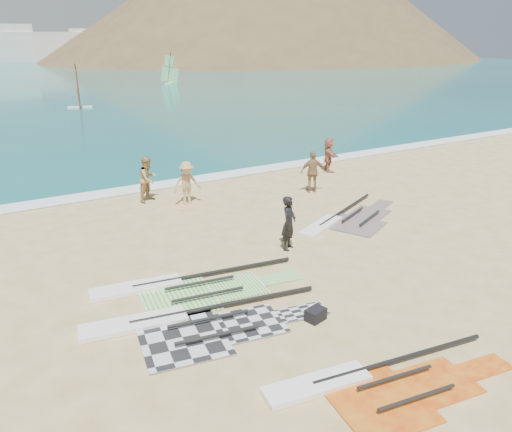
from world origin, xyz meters
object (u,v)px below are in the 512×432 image
rig_orange (346,220)px  beachgoer_back (313,172)px  rig_grey (188,325)px  gear_bag_near (316,315)px  beachgoer_mid (187,183)px  beachgoer_left (148,179)px  person_wetsuit (289,223)px  rig_green (183,288)px  beachgoer_right (329,155)px  rig_red (374,385)px

rig_orange → beachgoer_back: bearing=46.6°
rig_grey → beachgoer_back: 11.86m
gear_bag_near → beachgoer_mid: 10.06m
beachgoer_left → beachgoer_mid: size_ratio=1.06×
person_wetsuit → beachgoer_left: 7.57m
rig_orange → rig_grey: bearing=179.3°
beachgoer_left → person_wetsuit: bearing=-105.6°
rig_green → person_wetsuit: 4.26m
rig_orange → beachgoer_right: bearing=31.1°
beachgoer_mid → beachgoer_back: size_ratio=0.97×
rig_grey → beachgoer_left: 10.27m
rig_green → person_wetsuit: (4.10, 0.79, 0.85)m
rig_grey → person_wetsuit: (4.74, 2.58, 0.85)m
rig_grey → rig_green: bearing=80.3°
beachgoer_back → beachgoer_left: bearing=4.1°
person_wetsuit → beachgoer_right: (7.54, 7.13, -0.03)m
gear_bag_near → beachgoer_right: bearing=49.4°
rig_orange → beachgoer_left: (-5.39, 6.30, 0.91)m
person_wetsuit → beachgoer_back: 6.56m
beachgoer_back → beachgoer_mid: bearing=11.6°
beachgoer_left → beachgoer_mid: 1.73m
gear_bag_near → beachgoer_back: size_ratio=0.26×
rig_orange → gear_bag_near: 7.24m
rig_orange → beachgoer_right: (4.20, 6.15, 0.82)m
rig_grey → beachgoer_right: 15.69m
rig_grey → person_wetsuit: size_ratio=3.35×
rig_grey → beachgoer_right: beachgoer_right is taller
beachgoer_left → gear_bag_near: bearing=-120.8°
rig_green → beachgoer_mid: 7.60m
gear_bag_near → beachgoer_back: beachgoer_back is taller
rig_orange → beachgoer_mid: bearing=105.2°
beachgoer_mid → rig_red: bearing=-94.5°
beachgoer_back → rig_green: bearing=57.7°
rig_orange → gear_bag_near: gear_bag_near is taller
rig_green → rig_red: size_ratio=1.11×
beachgoer_right → rig_red: bearing=164.1°
rig_red → gear_bag_near: size_ratio=11.04×
gear_bag_near → rig_grey: bearing=153.9°
beachgoer_back → rig_red: bearing=83.2°
rig_grey → rig_red: (2.22, -3.95, -0.00)m
rig_orange → beachgoer_right: size_ratio=3.23×
beachgoer_left → rig_green: bearing=-135.5°
rig_orange → beachgoer_back: 3.99m
beachgoer_right → beachgoer_back: bearing=150.4°
rig_grey → beachgoer_back: size_ratio=3.24×
gear_bag_near → person_wetsuit: (1.96, 3.95, 0.75)m
beachgoer_back → person_wetsuit: bearing=71.0°
gear_bag_near → beachgoer_mid: bearing=83.7°
rig_orange → beachgoer_back: (1.26, 3.69, 0.88)m
rig_orange → beachgoer_left: size_ratio=2.94×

